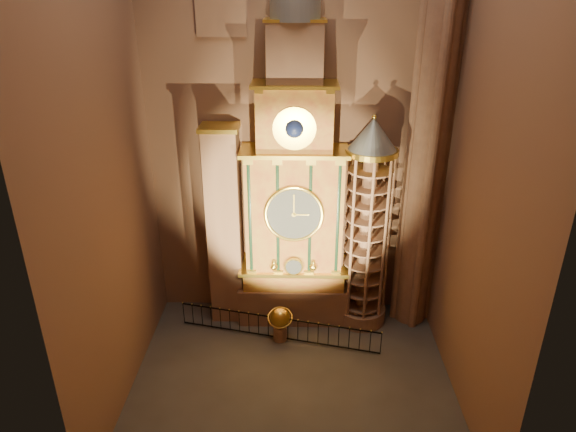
{
  "coord_description": "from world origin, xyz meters",
  "views": [
    {
      "loc": [
        0.19,
        -17.64,
        16.02
      ],
      "look_at": [
        -0.25,
        3.0,
        6.65
      ],
      "focal_mm": 32.0,
      "sensor_mm": 36.0,
      "label": 1
    }
  ],
  "objects_px": {
    "astronomical_clock": "(294,199)",
    "portrait_tower": "(225,227)",
    "celestial_globe": "(280,321)",
    "iron_railing": "(278,328)",
    "stair_turret": "(366,228)"
  },
  "relations": [
    {
      "from": "portrait_tower",
      "to": "iron_railing",
      "type": "distance_m",
      "value": 5.61
    },
    {
      "from": "astronomical_clock",
      "to": "portrait_tower",
      "type": "height_order",
      "value": "astronomical_clock"
    },
    {
      "from": "stair_turret",
      "to": "celestial_globe",
      "type": "relative_size",
      "value": 6.06
    },
    {
      "from": "celestial_globe",
      "to": "iron_railing",
      "type": "bearing_deg",
      "value": 172.71
    },
    {
      "from": "astronomical_clock",
      "to": "portrait_tower",
      "type": "distance_m",
      "value": 3.73
    },
    {
      "from": "astronomical_clock",
      "to": "portrait_tower",
      "type": "xyz_separation_m",
      "value": [
        -3.4,
        0.02,
        -1.53
      ]
    },
    {
      "from": "celestial_globe",
      "to": "stair_turret",
      "type": "bearing_deg",
      "value": 23.39
    },
    {
      "from": "astronomical_clock",
      "to": "stair_turret",
      "type": "bearing_deg",
      "value": -4.3
    },
    {
      "from": "astronomical_clock",
      "to": "stair_turret",
      "type": "distance_m",
      "value": 3.78
    },
    {
      "from": "portrait_tower",
      "to": "celestial_globe",
      "type": "xyz_separation_m",
      "value": [
        2.76,
        -2.07,
        -4.08
      ]
    },
    {
      "from": "iron_railing",
      "to": "portrait_tower",
      "type": "bearing_deg",
      "value": 142.29
    },
    {
      "from": "celestial_globe",
      "to": "iron_railing",
      "type": "height_order",
      "value": "celestial_globe"
    },
    {
      "from": "stair_turret",
      "to": "celestial_globe",
      "type": "distance_m",
      "value": 6.16
    },
    {
      "from": "astronomical_clock",
      "to": "celestial_globe",
      "type": "height_order",
      "value": "astronomical_clock"
    },
    {
      "from": "iron_railing",
      "to": "celestial_globe",
      "type": "bearing_deg",
      "value": -7.29
    }
  ]
}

